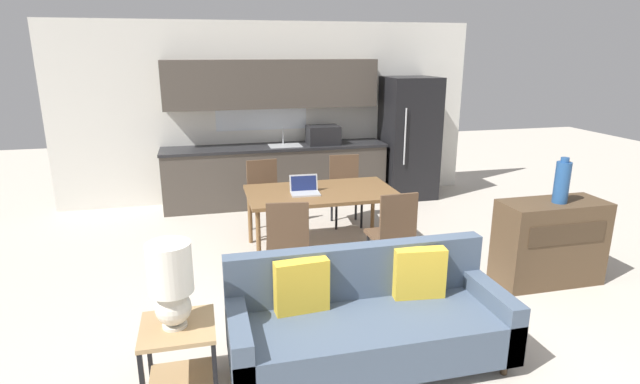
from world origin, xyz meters
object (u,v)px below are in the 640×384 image
(dining_chair_far_left, at_px, (265,194))
(dining_chair_near_right, at_px, (393,231))
(dining_chair_near_left, at_px, (288,241))
(dining_chair_far_right, at_px, (346,187))
(credenza, at_px, (549,242))
(couch, at_px, (366,320))
(laptop, at_px, (305,189))
(refrigerator, at_px, (409,138))
(side_table, at_px, (179,349))
(dining_table, at_px, (321,195))
(table_lamp, at_px, (171,281))
(vase, at_px, (562,182))

(dining_chair_far_left, relative_size, dining_chair_near_right, 1.00)
(dining_chair_near_left, distance_m, dining_chair_far_left, 1.69)
(dining_chair_near_left, relative_size, dining_chair_far_right, 1.00)
(credenza, bearing_deg, couch, -159.17)
(laptop, bearing_deg, dining_chair_far_left, 114.62)
(refrigerator, relative_size, dining_chair_near_left, 2.04)
(credenza, distance_m, dining_chair_near_right, 1.57)
(dining_chair_far_left, bearing_deg, side_table, -113.99)
(credenza, bearing_deg, dining_chair_far_left, 139.94)
(side_table, xyz_separation_m, dining_chair_far_left, (1.00, 3.11, 0.14))
(couch, relative_size, dining_chair_near_left, 2.22)
(dining_chair_far_left, xyz_separation_m, laptop, (0.35, -0.86, 0.27))
(dining_chair_near_left, bearing_deg, credenza, 178.11)
(dining_chair_far_left, xyz_separation_m, dining_chair_near_right, (1.10, -1.67, 0.00))
(dining_chair_near_right, bearing_deg, side_table, 31.88)
(dining_table, bearing_deg, refrigerator, 45.10)
(laptop, bearing_deg, dining_chair_near_right, -44.56)
(couch, relative_size, credenza, 1.95)
(credenza, distance_m, dining_chair_near_left, 2.63)
(credenza, relative_size, dining_chair_near_left, 1.14)
(table_lamp, xyz_separation_m, laptop, (1.36, 2.25, -0.09))
(table_lamp, bearing_deg, side_table, 12.92)
(side_table, relative_size, dining_chair_far_right, 0.58)
(table_lamp, bearing_deg, dining_table, 55.75)
(refrigerator, height_order, dining_chair_near_left, refrigerator)
(dining_table, bearing_deg, couch, -95.11)
(couch, height_order, side_table, couch)
(dining_table, relative_size, vase, 3.78)
(vase, height_order, dining_chair_near_right, vase)
(dining_chair_near_right, bearing_deg, table_lamp, 31.76)
(dining_chair_near_left, bearing_deg, dining_table, -113.79)
(laptop, bearing_deg, refrigerator, 45.38)
(dining_table, height_order, dining_chair_far_left, dining_chair_far_left)
(refrigerator, xyz_separation_m, dining_table, (-1.90, -1.90, -0.27))
(side_table, xyz_separation_m, credenza, (3.57, 0.94, 0.06))
(credenza, height_order, vase, vase)
(refrigerator, relative_size, dining_chair_far_left, 2.04)
(side_table, bearing_deg, table_lamp, -167.08)
(refrigerator, height_order, couch, refrigerator)
(credenza, bearing_deg, dining_chair_near_left, 169.52)
(couch, xyz_separation_m, dining_chair_near_left, (-0.36, 1.32, 0.17))
(side_table, relative_size, table_lamp, 0.92)
(refrigerator, relative_size, dining_table, 1.11)
(side_table, relative_size, credenza, 0.51)
(table_lamp, bearing_deg, dining_chair_far_left, 72.01)
(dining_table, relative_size, dining_chair_far_right, 1.84)
(dining_chair_near_left, xyz_separation_m, laptop, (0.35, 0.83, 0.27))
(refrigerator, relative_size, dining_chair_far_right, 2.04)
(dining_chair_near_right, bearing_deg, vase, 157.93)
(dining_chair_far_right, bearing_deg, laptop, -124.96)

